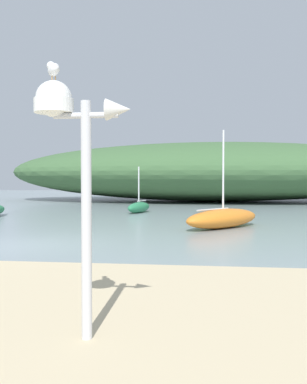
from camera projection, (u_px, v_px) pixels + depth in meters
The scene contains 6 objects.
ground_plane at pixel (34, 245), 13.06m from camera, with size 120.00×120.00×0.00m, color gray.
distant_hill at pixel (213, 172), 38.95m from camera, with size 38.13×15.70×5.37m, color #3D6038.
mast_structure at pixel (69, 131), 4.82m from camera, with size 1.12×0.45×2.97m.
seagull_on_radar at pixel (53, 69), 4.84m from camera, with size 0.26×0.32×0.24m.
sailboat_mid_channel at pixel (139, 207), 25.37m from camera, with size 1.44×2.66×2.78m.
sailboat_outer_mooring at pixel (223, 218), 17.52m from camera, with size 3.73×4.10×4.06m.
Camera 1 is at (5.27, -12.45, 2.05)m, focal length 39.49 mm.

